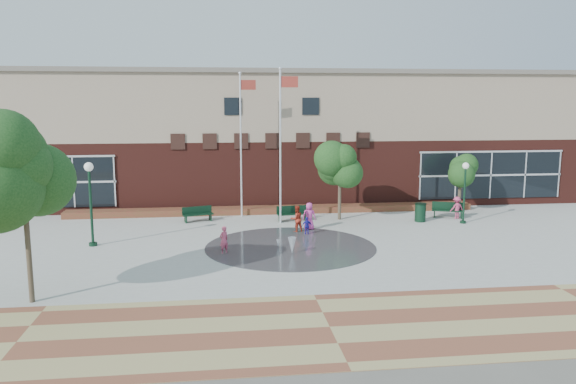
{
  "coord_description": "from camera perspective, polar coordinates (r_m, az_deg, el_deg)",
  "views": [
    {
      "loc": [
        -3.36,
        -23.64,
        7.11
      ],
      "look_at": [
        0.0,
        4.0,
        2.6
      ],
      "focal_mm": 35.0,
      "sensor_mm": 36.0,
      "label": 1
    }
  ],
  "objects": [
    {
      "name": "child_blue",
      "position": [
        30.22,
        1.93,
        -3.47
      ],
      "size": [
        0.57,
        0.26,
        0.97
      ],
      "primitive_type": "imported",
      "rotation": [
        0.0,
        0.0,
        3.18
      ],
      "color": "#2422AC",
      "rests_on": "ground"
    },
    {
      "name": "plaza_concrete",
      "position": [
        28.74,
        0.0,
        -5.12
      ],
      "size": [
        46.0,
        18.0,
        0.01
      ],
      "primitive_type": "cube",
      "color": "#A8A8A0",
      "rests_on": "ground"
    },
    {
      "name": "tree_small_right",
      "position": [
        37.67,
        17.15,
        2.28
      ],
      "size": [
        2.27,
        2.27,
        3.89
      ],
      "color": "#413628",
      "rests_on": "ground"
    },
    {
      "name": "splash_pad",
      "position": [
        27.78,
        0.25,
        -5.62
      ],
      "size": [
        8.4,
        8.4,
        0.01
      ],
      "primitive_type": "cylinder",
      "color": "#383A3D",
      "rests_on": "ground"
    },
    {
      "name": "trash_can",
      "position": [
        34.34,
        13.29,
        -2.03
      ],
      "size": [
        0.69,
        0.69,
        1.13
      ],
      "color": "black",
      "rests_on": "ground"
    },
    {
      "name": "person_bench",
      "position": [
        35.77,
        16.76,
        -1.54
      ],
      "size": [
        0.97,
        0.68,
        1.37
      ],
      "primitive_type": "imported",
      "rotation": [
        0.0,
        0.0,
        3.35
      ],
      "color": "#C9406B",
      "rests_on": "ground"
    },
    {
      "name": "flower_bed",
      "position": [
        36.11,
        -1.46,
        -2.16
      ],
      "size": [
        26.0,
        1.2,
        0.4
      ],
      "primitive_type": "cube",
      "color": "maroon",
      "rests_on": "ground"
    },
    {
      "name": "adult_pink",
      "position": [
        31.33,
        2.17,
        -2.48
      ],
      "size": [
        0.86,
        0.69,
        1.54
      ],
      "primitive_type": "imported",
      "rotation": [
        0.0,
        0.0,
        2.84
      ],
      "color": "#DE42A2",
      "rests_on": "ground"
    },
    {
      "name": "flagpole_right",
      "position": [
        32.46,
        -0.69,
        5.56
      ],
      "size": [
        1.12,
        0.18,
        9.03
      ],
      "rotation": [
        0.0,
        0.0,
        -0.01
      ],
      "color": "white",
      "rests_on": "ground"
    },
    {
      "name": "lamp_right",
      "position": [
        34.24,
        17.52,
        0.6
      ],
      "size": [
        0.38,
        0.38,
        3.61
      ],
      "color": "black",
      "rests_on": "ground"
    },
    {
      "name": "water_jet_a",
      "position": [
        26.55,
        0.41,
        -6.34
      ],
      "size": [
        0.4,
        0.4,
        0.77
      ],
      "primitive_type": "cone",
      "rotation": [
        3.14,
        0.0,
        0.0
      ],
      "color": "white",
      "rests_on": "ground"
    },
    {
      "name": "adult_red",
      "position": [
        30.75,
        0.88,
        -2.75
      ],
      "size": [
        0.87,
        0.77,
        1.48
      ],
      "primitive_type": "imported",
      "rotation": [
        0.0,
        0.0,
        3.48
      ],
      "color": "#AF301E",
      "rests_on": "ground"
    },
    {
      "name": "library_building",
      "position": [
        41.33,
        -2.27,
        5.78
      ],
      "size": [
        44.4,
        10.4,
        9.2
      ],
      "color": "#56221C",
      "rests_on": "ground"
    },
    {
      "name": "water_jet_b",
      "position": [
        27.63,
        -1.01,
        -5.71
      ],
      "size": [
        0.17,
        0.17,
        0.39
      ],
      "primitive_type": "cone",
      "rotation": [
        3.14,
        0.0,
        0.0
      ],
      "color": "white",
      "rests_on": "ground"
    },
    {
      "name": "bench_mid",
      "position": [
        33.56,
        0.44,
        -2.51
      ],
      "size": [
        1.89,
        0.75,
        0.92
      ],
      "rotation": [
        0.0,
        0.0,
        0.13
      ],
      "color": "black",
      "rests_on": "ground"
    },
    {
      "name": "lamp_left",
      "position": [
        29.11,
        -19.45,
        -0.24
      ],
      "size": [
        0.44,
        0.44,
        4.19
      ],
      "color": "black",
      "rests_on": "ground"
    },
    {
      "name": "paver_band",
      "position": [
        18.41,
        4.25,
        -13.54
      ],
      "size": [
        46.0,
        6.0,
        0.01
      ],
      "primitive_type": "cube",
      "color": "brown",
      "rests_on": "ground"
    },
    {
      "name": "tree_mid",
      "position": [
        33.71,
        5.31,
        2.87
      ],
      "size": [
        2.78,
        2.78,
        4.69
      ],
      "color": "#413628",
      "rests_on": "ground"
    },
    {
      "name": "tree_big_left",
      "position": [
        21.35,
        -25.42,
        2.58
      ],
      "size": [
        4.36,
        4.36,
        6.97
      ],
      "color": "#413628",
      "rests_on": "ground"
    },
    {
      "name": "bench_right",
      "position": [
        35.91,
        15.93,
        -2.07
      ],
      "size": [
        1.98,
        1.18,
        0.96
      ],
      "rotation": [
        0.0,
        0.0,
        -0.36
      ],
      "color": "black",
      "rests_on": "ground"
    },
    {
      "name": "flagpole_left",
      "position": [
        34.43,
        -4.74,
        5.55
      ],
      "size": [
        1.04,
        0.21,
        8.86
      ],
      "rotation": [
        0.0,
        0.0,
        0.12
      ],
      "color": "white",
      "rests_on": "ground"
    },
    {
      "name": "child_splash",
      "position": [
        26.63,
        -6.54,
        -4.87
      ],
      "size": [
        0.58,
        0.55,
        1.33
      ],
      "primitive_type": "imported",
      "rotation": [
        0.0,
        0.0,
        3.81
      ],
      "color": "#DA4E6F",
      "rests_on": "ground"
    },
    {
      "name": "bench_left",
      "position": [
        33.88,
        -9.13,
        -2.53
      ],
      "size": [
        1.87,
        1.03,
        0.91
      ],
      "rotation": [
        0.0,
        0.0,
        0.31
      ],
      "color": "black",
      "rests_on": "ground"
    },
    {
      "name": "ground",
      "position": [
        24.92,
        1.12,
        -7.38
      ],
      "size": [
        120.0,
        120.0,
        0.0
      ],
      "primitive_type": "plane",
      "color": "#666056",
      "rests_on": "ground"
    }
  ]
}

